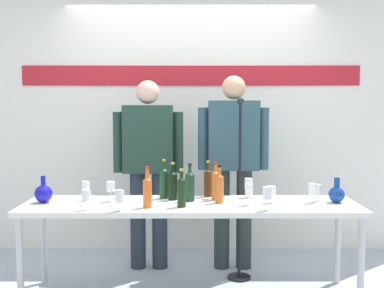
# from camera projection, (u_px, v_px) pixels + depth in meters

# --- Properties ---
(back_wall) EXTENTS (4.88, 0.11, 3.00)m
(back_wall) POSITION_uv_depth(u_px,v_px,m) (192.00, 105.00, 4.92)
(back_wall) COLOR white
(back_wall) RESTS_ON ground
(display_table) EXTENTS (2.59, 0.66, 0.74)m
(display_table) POSITION_uv_depth(u_px,v_px,m) (192.00, 210.00, 3.70)
(display_table) COLOR white
(display_table) RESTS_ON ground
(decanter_blue_left) EXTENTS (0.14, 0.14, 0.21)m
(decanter_blue_left) POSITION_uv_depth(u_px,v_px,m) (45.00, 193.00, 3.72)
(decanter_blue_left) COLOR #1817B7
(decanter_blue_left) RESTS_ON display_table
(decanter_blue_right) EXTENTS (0.13, 0.13, 0.20)m
(decanter_blue_right) POSITION_uv_depth(u_px,v_px,m) (338.00, 194.00, 3.71)
(decanter_blue_right) COLOR #133A96
(decanter_blue_right) RESTS_ON display_table
(presenter_left) EXTENTS (0.64, 0.22, 1.72)m
(presenter_left) POSITION_uv_depth(u_px,v_px,m) (150.00, 161.00, 4.34)
(presenter_left) COLOR #25313D
(presenter_left) RESTS_ON ground
(presenter_right) EXTENTS (0.64, 0.22, 1.76)m
(presenter_right) POSITION_uv_depth(u_px,v_px,m) (235.00, 158.00, 4.33)
(presenter_right) COLOR #293533
(presenter_right) RESTS_ON ground
(wine_bottle_0) EXTENTS (0.06, 0.06, 0.30)m
(wine_bottle_0) POSITION_uv_depth(u_px,v_px,m) (217.00, 184.00, 3.82)
(wine_bottle_0) COLOR orange
(wine_bottle_0) RESTS_ON display_table
(wine_bottle_1) EXTENTS (0.07, 0.07, 0.30)m
(wine_bottle_1) POSITION_uv_depth(u_px,v_px,m) (221.00, 187.00, 3.69)
(wine_bottle_1) COLOR #CD6126
(wine_bottle_1) RESTS_ON display_table
(wine_bottle_2) EXTENTS (0.07, 0.07, 0.32)m
(wine_bottle_2) POSITION_uv_depth(u_px,v_px,m) (165.00, 182.00, 3.88)
(wine_bottle_2) COLOR #183D22
(wine_bottle_2) RESTS_ON display_table
(wine_bottle_3) EXTENTS (0.06, 0.06, 0.29)m
(wine_bottle_3) POSITION_uv_depth(u_px,v_px,m) (183.00, 191.00, 3.55)
(wine_bottle_3) COLOR black
(wine_bottle_3) RESTS_ON display_table
(wine_bottle_4) EXTENTS (0.07, 0.07, 0.30)m
(wine_bottle_4) POSITION_uv_depth(u_px,v_px,m) (191.00, 185.00, 3.76)
(wine_bottle_4) COLOR #183C28
(wine_bottle_4) RESTS_ON display_table
(wine_bottle_5) EXTENTS (0.07, 0.07, 0.31)m
(wine_bottle_5) POSITION_uv_depth(u_px,v_px,m) (149.00, 191.00, 3.53)
(wine_bottle_5) COLOR orange
(wine_bottle_5) RESTS_ON display_table
(wine_bottle_6) EXTENTS (0.07, 0.07, 0.30)m
(wine_bottle_6) POSITION_uv_depth(u_px,v_px,m) (174.00, 184.00, 3.82)
(wine_bottle_6) COLOR black
(wine_bottle_6) RESTS_ON display_table
(wine_bottle_7) EXTENTS (0.07, 0.07, 0.30)m
(wine_bottle_7) POSITION_uv_depth(u_px,v_px,m) (209.00, 181.00, 3.96)
(wine_bottle_7) COLOR #4E250E
(wine_bottle_7) RESTS_ON display_table
(wine_glass_left_0) EXTENTS (0.06, 0.06, 0.15)m
(wine_glass_left_0) POSITION_uv_depth(u_px,v_px,m) (88.00, 195.00, 3.45)
(wine_glass_left_0) COLOR white
(wine_glass_left_0) RESTS_ON display_table
(wine_glass_left_1) EXTENTS (0.06, 0.06, 0.16)m
(wine_glass_left_1) POSITION_uv_depth(u_px,v_px,m) (87.00, 187.00, 3.78)
(wine_glass_left_1) COLOR white
(wine_glass_left_1) RESTS_ON display_table
(wine_glass_left_2) EXTENTS (0.07, 0.07, 0.16)m
(wine_glass_left_2) POSITION_uv_depth(u_px,v_px,m) (112.00, 187.00, 3.75)
(wine_glass_left_2) COLOR white
(wine_glass_left_2) RESTS_ON display_table
(wine_glass_left_3) EXTENTS (0.07, 0.07, 0.15)m
(wine_glass_left_3) POSITION_uv_depth(u_px,v_px,m) (121.00, 197.00, 3.42)
(wine_glass_left_3) COLOR white
(wine_glass_left_3) RESTS_ON display_table
(wine_glass_right_0) EXTENTS (0.07, 0.07, 0.17)m
(wine_glass_right_0) POSITION_uv_depth(u_px,v_px,m) (269.00, 194.00, 3.43)
(wine_glass_right_0) COLOR white
(wine_glass_right_0) RESTS_ON display_table
(wine_glass_right_1) EXTENTS (0.07, 0.07, 0.15)m
(wine_glass_right_1) POSITION_uv_depth(u_px,v_px,m) (314.00, 189.00, 3.70)
(wine_glass_right_1) COLOR white
(wine_glass_right_1) RESTS_ON display_table
(wine_glass_right_2) EXTENTS (0.07, 0.07, 0.16)m
(wine_glass_right_2) POSITION_uv_depth(u_px,v_px,m) (250.00, 184.00, 3.91)
(wine_glass_right_2) COLOR white
(wine_glass_right_2) RESTS_ON display_table
(wine_glass_right_3) EXTENTS (0.06, 0.06, 0.13)m
(wine_glass_right_3) POSITION_uv_depth(u_px,v_px,m) (319.00, 189.00, 3.76)
(wine_glass_right_3) COLOR white
(wine_glass_right_3) RESTS_ON display_table
(wine_glass_right_4) EXTENTS (0.07, 0.07, 0.14)m
(wine_glass_right_4) POSITION_uv_depth(u_px,v_px,m) (273.00, 191.00, 3.69)
(wine_glass_right_4) COLOR white
(wine_glass_right_4) RESTS_ON display_table
(wine_glass_right_5) EXTENTS (0.06, 0.06, 0.16)m
(wine_glass_right_5) POSITION_uv_depth(u_px,v_px,m) (250.00, 190.00, 3.62)
(wine_glass_right_5) COLOR white
(wine_glass_right_5) RESTS_ON display_table
(microphone_stand) EXTENTS (0.20, 0.20, 1.56)m
(microphone_stand) POSITION_uv_depth(u_px,v_px,m) (241.00, 219.00, 4.10)
(microphone_stand) COLOR black
(microphone_stand) RESTS_ON ground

